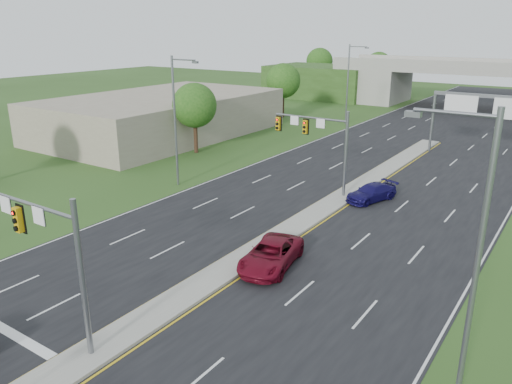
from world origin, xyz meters
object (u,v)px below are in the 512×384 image
object	(u,v)px
signal_mast_far	(320,137)
car_far_b	(371,193)
overpass	(485,88)
car_far_a	(271,255)
signal_mast_near	(43,241)
sign_gantry	(488,109)

from	to	relation	value
signal_mast_far	car_far_b	size ratio (longest dim) A/B	1.52
overpass	car_far_a	bearing A→B (deg)	-88.49
overpass	car_far_b	bearing A→B (deg)	-87.69
signal_mast_near	signal_mast_far	distance (m)	25.00
car_far_b	car_far_a	bearing A→B (deg)	-71.55
signal_mast_near	car_far_a	xyz separation A→B (m)	(4.08, 11.28, -3.95)
signal_mast_near	overpass	world-z (taller)	overpass
overpass	car_far_a	size ratio (longest dim) A/B	14.81
signal_mast_near	overpass	size ratio (longest dim) A/B	0.09
overpass	car_far_a	distance (m)	68.88
sign_gantry	car_far_a	bearing A→B (deg)	-98.22
car_far_a	signal_mast_near	bearing A→B (deg)	-120.90
overpass	car_far_b	distance (m)	54.68
signal_mast_near	sign_gantry	world-z (taller)	signal_mast_near
sign_gantry	overpass	size ratio (longest dim) A/B	0.14
signal_mast_far	overpass	size ratio (longest dim) A/B	0.09
overpass	car_far_a	world-z (taller)	overpass
signal_mast_near	car_far_b	bearing A→B (deg)	80.07
signal_mast_near	signal_mast_far	world-z (taller)	same
signal_mast_near	signal_mast_far	bearing A→B (deg)	90.00
signal_mast_near	signal_mast_far	xyz separation A→B (m)	(0.00, 25.00, 0.00)
signal_mast_near	sign_gantry	xyz separation A→B (m)	(8.95, 44.99, 0.51)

